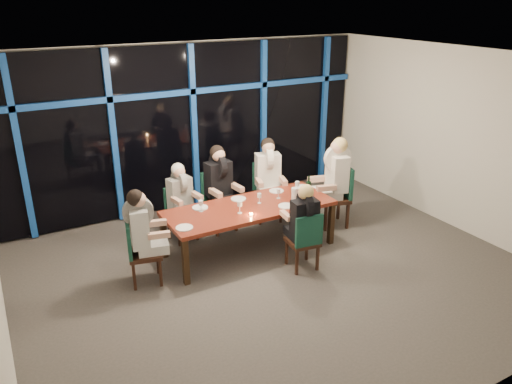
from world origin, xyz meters
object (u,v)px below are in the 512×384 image
diner_end_right (335,170)px  diner_near_mid (304,214)px  dining_table (250,210)px  chair_end_right (339,192)px  chair_far_right (267,188)px  diner_far_mid (220,176)px  diner_far_right (268,168)px  chair_far_left (180,210)px  chair_end_left (138,249)px  diner_far_left (181,191)px  water_pitcher (295,193)px  diner_end_left (142,223)px  chair_near_mid (305,239)px  wine_bottle (308,189)px  chair_far_mid (218,197)px

diner_end_right → diner_near_mid: diner_end_right is taller
dining_table → chair_end_right: bearing=2.5°
chair_far_right → diner_far_mid: size_ratio=1.03×
diner_far_right → diner_end_right: bearing=-24.8°
chair_far_left → diner_far_mid: bearing=-13.1°
chair_end_left → diner_near_mid: size_ratio=1.08×
chair_end_right → diner_near_mid: (-1.36, -0.92, 0.27)m
diner_far_left → water_pitcher: size_ratio=4.70×
chair_far_right → diner_far_mid: bearing=-159.8°
diner_end_right → diner_near_mid: bearing=-38.1°
chair_far_right → water_pitcher: bearing=-79.1°
diner_far_mid → diner_end_left: 1.90m
chair_far_left → diner_far_mid: diner_far_mid is taller
chair_near_mid → diner_end_left: bearing=-14.3°
chair_end_left → diner_far_left: size_ratio=1.09×
diner_far_right → diner_end_right: 1.14m
chair_far_left → diner_end_right: diner_end_right is taller
dining_table → diner_far_mid: diner_far_mid is taller
diner_far_mid → diner_far_right: (0.92, -0.03, -0.00)m
diner_far_right → chair_far_left: bearing=-165.9°
dining_table → water_pitcher: water_pitcher is taller
diner_end_right → wine_bottle: size_ratio=2.97×
chair_far_right → diner_near_mid: diner_near_mid is taller
diner_far_mid → diner_end_left: bearing=-154.4°
chair_far_left → diner_far_right: bearing=-11.7°
chair_end_left → wine_bottle: 2.79m
diner_far_left → wine_bottle: size_ratio=2.46×
dining_table → diner_end_left: (-1.70, -0.11, 0.22)m
diner_near_mid → diner_end_right: bearing=-136.6°
chair_far_right → chair_end_left: 2.83m
diner_far_mid → chair_end_right: bearing=-29.1°
water_pitcher → chair_far_mid: bearing=137.1°
chair_far_left → chair_far_mid: (0.70, 0.03, 0.07)m
chair_end_right → diner_far_right: (-0.94, 0.78, 0.37)m
diner_end_left → dining_table: bearing=-73.5°
diner_far_mid → diner_end_right: (1.77, -0.78, 0.06)m
diner_far_mid → diner_end_left: (-1.62, -0.99, -0.06)m
diner_far_mid → wine_bottle: size_ratio=2.80×
chair_end_right → diner_far_right: bearing=-114.2°
chair_near_mid → diner_far_right: diner_far_right is taller
dining_table → diner_end_right: size_ratio=2.50×
chair_end_left → wine_bottle: bearing=-78.1°
wine_bottle → chair_end_right: bearing=15.0°
chair_end_right → chair_far_right: bearing=-117.9°
chair_end_left → diner_near_mid: diner_near_mid is taller
diner_near_mid → water_pitcher: size_ratio=4.77×
chair_far_mid → water_pitcher: size_ratio=5.49×
chair_end_left → diner_far_left: bearing=-33.9°
diner_end_left → water_pitcher: (2.46, 0.01, -0.06)m
chair_far_left → chair_end_right: 2.70m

